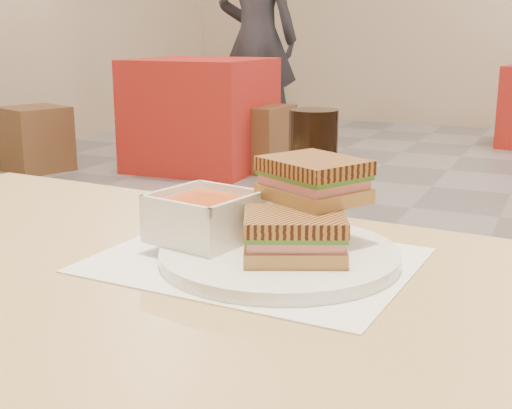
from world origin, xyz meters
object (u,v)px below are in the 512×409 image
at_px(bg_chair_0l, 36,139).
at_px(soup_bowl, 204,219).
at_px(cola_glass, 313,162).
at_px(patron_a, 257,39).
at_px(main_table, 156,378).
at_px(bg_table_0, 201,114).
at_px(bg_chair_0r, 258,138).
at_px(plate, 279,255).
at_px(panini_lower, 294,235).

bearing_deg(bg_chair_0l, soup_bowl, -44.71).
bearing_deg(cola_glass, patron_a, 115.92).
bearing_deg(main_table, soup_bowl, 88.95).
bearing_deg(cola_glass, bg_chair_0l, 137.95).
relative_size(bg_table_0, bg_chair_0r, 2.00).
bearing_deg(plate, soup_bowl, -178.12).
bearing_deg(patron_a, bg_chair_0l, -127.09).
bearing_deg(bg_chair_0r, panini_lower, -64.64).
bearing_deg(bg_chair_0r, cola_glass, -64.05).
height_order(cola_glass, bg_chair_0r, cola_glass).
bearing_deg(plate, bg_chair_0r, 115.15).
xyz_separation_m(panini_lower, patron_a, (-2.22, 4.68, 0.15)).
bearing_deg(soup_bowl, cola_glass, 77.79).
relative_size(soup_bowl, patron_a, 0.07).
relative_size(main_table, bg_chair_0l, 2.31).
xyz_separation_m(plate, bg_table_0, (-2.26, 3.80, -0.35)).
bearing_deg(patron_a, bg_table_0, -93.90).
relative_size(soup_bowl, bg_table_0, 0.13).
relative_size(bg_table_0, patron_a, 0.51).
relative_size(panini_lower, bg_chair_0l, 0.26).
bearing_deg(bg_table_0, panini_lower, -59.14).
bearing_deg(patron_a, plate, -64.75).
height_order(bg_chair_0l, patron_a, patron_a).
bearing_deg(cola_glass, bg_chair_0r, 115.95).
xyz_separation_m(soup_bowl, bg_chair_0l, (-3.22, 3.19, -0.56)).
xyz_separation_m(plate, bg_chair_0l, (-3.32, 3.18, -0.52)).
bearing_deg(plate, bg_table_0, 120.69).
height_order(cola_glass, bg_chair_0l, cola_glass).
bearing_deg(main_table, plate, 49.44).
xyz_separation_m(plate, panini_lower, (0.03, -0.02, 0.03)).
height_order(plate, panini_lower, panini_lower).
bearing_deg(cola_glass, bg_table_0, 121.77).
bearing_deg(bg_table_0, cola_glass, -58.23).
distance_m(panini_lower, patron_a, 5.18).
xyz_separation_m(bg_chair_0l, patron_a, (1.12, 1.48, 0.71)).
xyz_separation_m(panini_lower, cola_glass, (-0.07, 0.25, 0.03)).
bearing_deg(soup_bowl, plate, 1.88).
relative_size(panini_lower, bg_chair_0r, 0.29).
distance_m(bg_chair_0l, patron_a, 1.98).
height_order(soup_bowl, panini_lower, soup_bowl).
distance_m(plate, panini_lower, 0.05).
relative_size(main_table, cola_glass, 8.08).
distance_m(main_table, plate, 0.20).
xyz_separation_m(main_table, plate, (0.10, 0.12, 0.12)).
bearing_deg(main_table, cola_glass, 81.35).
height_order(main_table, plate, plate).
bearing_deg(panini_lower, soup_bowl, 172.60).
height_order(bg_table_0, bg_chair_0r, bg_table_0).
distance_m(cola_glass, bg_table_0, 4.22).
bearing_deg(panini_lower, plate, 143.48).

